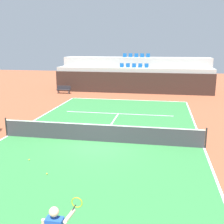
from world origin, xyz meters
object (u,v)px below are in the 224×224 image
object	(u,v)px
player_bench	(64,89)
tennis_ball_2	(47,174)
tennis_net	(100,133)
tennis_ball_0	(29,160)

from	to	relation	value
player_bench	tennis_ball_2	world-z (taller)	player_bench
tennis_net	tennis_ball_2	size ratio (longest dim) A/B	167.88
tennis_net	tennis_ball_2	distance (m)	4.45
tennis_ball_2	tennis_net	bearing A→B (deg)	73.94
player_bench	tennis_ball_0	bearing A→B (deg)	-75.01
tennis_net	player_bench	distance (m)	16.11
player_bench	tennis_ball_0	size ratio (longest dim) A/B	22.73
tennis_ball_0	tennis_ball_2	world-z (taller)	same
player_bench	tennis_ball_2	distance (m)	19.60
tennis_ball_2	player_bench	bearing A→B (deg)	107.95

